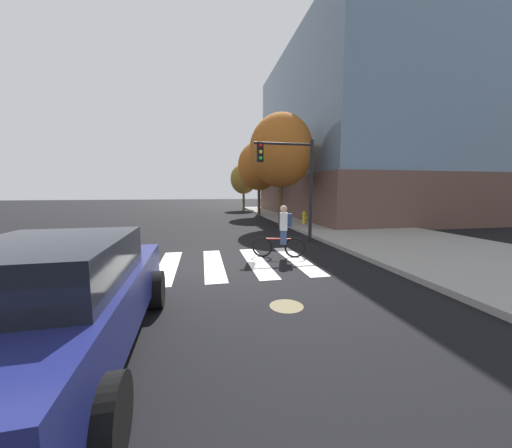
# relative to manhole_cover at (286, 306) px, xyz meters

# --- Properties ---
(ground_plane) EXTENTS (120.00, 120.00, 0.00)m
(ground_plane) POSITION_rel_manhole_cover_xyz_m (-2.09, 3.23, -0.00)
(ground_plane) COLOR black
(sidewalk) EXTENTS (6.50, 50.00, 0.15)m
(sidewalk) POSITION_rel_manhole_cover_xyz_m (6.66, 3.23, 0.07)
(sidewalk) COLOR gray
(sidewalk) RESTS_ON ground
(crosswalk_stripes) EXTENTS (8.29, 3.53, 0.01)m
(crosswalk_stripes) POSITION_rel_manhole_cover_xyz_m (-2.51, 3.23, 0.00)
(crosswalk_stripes) COLOR silver
(crosswalk_stripes) RESTS_ON ground
(manhole_cover) EXTENTS (0.64, 0.64, 0.01)m
(manhole_cover) POSITION_rel_manhole_cover_xyz_m (0.00, 0.00, 0.00)
(manhole_cover) COLOR #473D1E
(manhole_cover) RESTS_ON ground
(sedan_near) EXTENTS (2.26, 4.65, 1.59)m
(sedan_near) POSITION_rel_manhole_cover_xyz_m (-3.30, -1.10, 0.82)
(sedan_near) COLOR navy
(sedan_near) RESTS_ON ground
(cyclist) EXTENTS (1.66, 0.54, 1.69)m
(cyclist) POSITION_rel_manhole_cover_xyz_m (1.00, 3.63, 0.84)
(cyclist) COLOR black
(cyclist) RESTS_ON ground
(traffic_light_near) EXTENTS (2.47, 0.28, 4.20)m
(traffic_light_near) POSITION_rel_manhole_cover_xyz_m (2.12, 6.05, 2.86)
(traffic_light_near) COLOR black
(traffic_light_near) RESTS_ON ground
(fire_hydrant) EXTENTS (0.33, 0.22, 0.78)m
(fire_hydrant) POSITION_rel_manhole_cover_xyz_m (4.57, 10.89, 0.53)
(fire_hydrant) COLOR gold
(fire_hydrant) RESTS_ON sidewalk
(street_tree_near) EXTENTS (3.70, 3.70, 6.57)m
(street_tree_near) POSITION_rel_manhole_cover_xyz_m (3.09, 10.99, 4.44)
(street_tree_near) COLOR #4C3823
(street_tree_near) RESTS_ON ground
(street_tree_mid) EXTENTS (3.44, 3.44, 6.13)m
(street_tree_mid) POSITION_rel_manhole_cover_xyz_m (3.17, 17.59, 4.13)
(street_tree_mid) COLOR #4C3823
(street_tree_mid) RESTS_ON ground
(street_tree_far) EXTENTS (2.81, 2.81, 5.00)m
(street_tree_far) POSITION_rel_manhole_cover_xyz_m (3.00, 24.91, 3.37)
(street_tree_far) COLOR #4C3823
(street_tree_far) RESTS_ON ground
(corner_building) EXTENTS (17.60, 18.07, 13.41)m
(corner_building) POSITION_rel_manhole_cover_xyz_m (13.98, 17.06, 6.65)
(corner_building) COLOR brown
(corner_building) RESTS_ON ground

